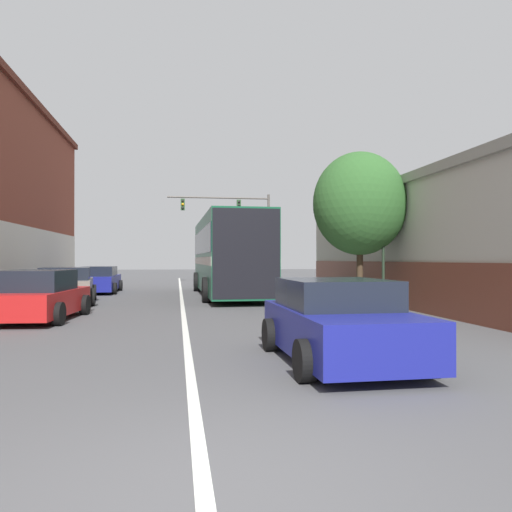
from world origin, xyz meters
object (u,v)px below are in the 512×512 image
bus (228,253)px  parked_car_left_mid (66,286)px  parked_car_left_far (39,297)px  street_tree_near (360,204)px  hatchback_foreground (339,322)px  traffic_signal_gantry (239,219)px  parked_car_left_near (100,280)px  street_lamp (383,214)px

bus → parked_car_left_mid: bus is taller
parked_car_left_far → street_tree_near: bearing=-73.7°
parked_car_left_mid → bus: bearing=-71.0°
hatchback_foreground → traffic_signal_gantry: 27.60m
parked_car_left_far → street_tree_near: street_tree_near is taller
bus → parked_car_left_near: bus is taller
parked_car_left_mid → hatchback_foreground: bearing=-157.8°
hatchback_foreground → parked_car_left_far: 9.27m
hatchback_foreground → parked_car_left_far: bearing=43.1°
parked_car_left_near → street_lamp: size_ratio=0.95×
parked_car_left_near → parked_car_left_mid: 6.37m
parked_car_left_far → street_tree_near: 10.75m
parked_car_left_near → parked_car_left_mid: (-0.31, -6.36, 0.04)m
parked_car_left_mid → parked_car_left_far: size_ratio=1.03×
parked_car_left_mid → street_lamp: street_lamp is taller
parked_car_left_near → street_tree_near: 14.23m
traffic_signal_gantry → street_lamp: bearing=-82.2°
hatchback_foreground → parked_car_left_far: parked_car_left_far is taller
parked_car_left_near → parked_car_left_mid: bearing=176.4°
parked_car_left_mid → street_lamp: bearing=-115.5°
parked_car_left_mid → traffic_signal_gantry: traffic_signal_gantry is taller
parked_car_left_far → street_tree_near: (10.11, 2.08, 2.99)m
bus → hatchback_foreground: size_ratio=2.96×
parked_car_left_mid → parked_car_left_far: 5.19m
parked_car_left_near → street_lamp: street_lamp is taller
street_lamp → parked_car_left_mid: bearing=162.1°
bus → street_tree_near: size_ratio=2.10×
bus → hatchback_foreground: (0.31, -15.12, -1.35)m
parked_car_left_mid → parked_car_left_far: (0.39, -5.18, -0.02)m
parked_car_left_far → street_lamp: 11.18m
street_lamp → street_tree_near: street_tree_near is taller
traffic_signal_gantry → street_tree_near: bearing=-83.9°
parked_car_left_mid → traffic_signal_gantry: (8.53, 15.41, 3.90)m
hatchback_foreground → street_tree_near: bearing=-23.6°
bus → street_tree_near: 7.69m
hatchback_foreground → street_tree_near: street_tree_near is taller
bus → parked_car_left_mid: (-6.51, -3.26, -1.32)m
street_tree_near → hatchback_foreground: bearing=-112.8°
parked_car_left_far → parked_car_left_mid: bearing=8.9°
bus → parked_car_left_far: size_ratio=2.74×
street_tree_near → traffic_signal_gantry: bearing=96.1°
street_lamp → traffic_signal_gantry: bearing=97.8°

